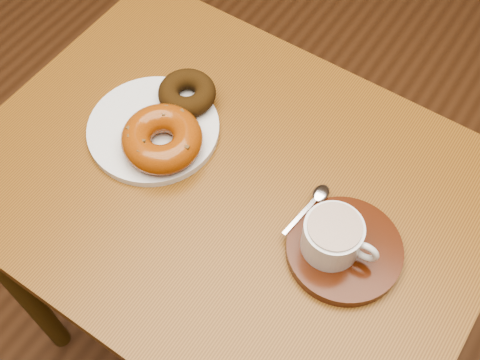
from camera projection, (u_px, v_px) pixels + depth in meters
The scene contains 7 objects.
cafe_table at pixel (230, 218), 1.02m from camera, with size 0.80×0.60×0.75m.
donut_plate at pixel (153, 129), 0.96m from camera, with size 0.21×0.21×0.01m, color silver.
donut_cinnamon at pixel (187, 93), 0.97m from camera, with size 0.09×0.09×0.03m, color black.
donut_caramel at pixel (162, 139), 0.92m from camera, with size 0.15×0.15×0.05m.
saucer at pixel (344, 250), 0.85m from camera, with size 0.16×0.16×0.02m, color #391507.
coffee_cup at pixel (333, 237), 0.82m from camera, with size 0.11×0.08×0.06m.
teaspoon at pixel (317, 198), 0.88m from camera, with size 0.03×0.10×0.01m.
Camera 1 is at (0.07, -0.21, 1.53)m, focal length 45.00 mm.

